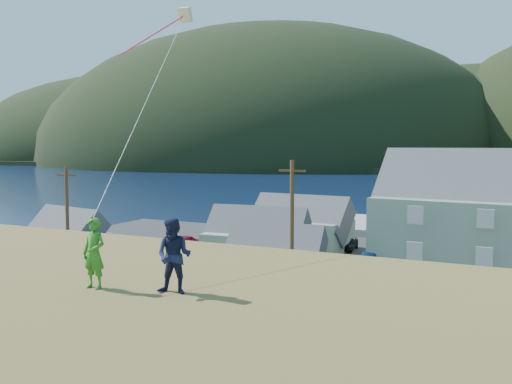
% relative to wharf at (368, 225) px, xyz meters
% --- Properties ---
extents(ground, '(900.00, 900.00, 0.00)m').
position_rel_wharf_xyz_m(ground, '(6.00, -40.00, -0.45)').
color(ground, '#0A1638').
rests_on(ground, ground).
extents(grass_strip, '(110.00, 8.00, 0.10)m').
position_rel_wharf_xyz_m(grass_strip, '(6.00, -42.00, -0.40)').
color(grass_strip, '#4C3D19').
rests_on(grass_strip, ground).
extents(waterfront_lot, '(72.00, 36.00, 0.12)m').
position_rel_wharf_xyz_m(waterfront_lot, '(6.00, -23.00, -0.39)').
color(waterfront_lot, '#28282B').
rests_on(waterfront_lot, ground).
extents(wharf, '(26.00, 14.00, 0.90)m').
position_rel_wharf_xyz_m(wharf, '(0.00, 0.00, 0.00)').
color(wharf, gray).
rests_on(wharf, ground).
extents(far_shore, '(900.00, 320.00, 2.00)m').
position_rel_wharf_xyz_m(far_shore, '(6.00, 290.00, 0.55)').
color(far_shore, black).
rests_on(far_shore, ground).
extents(shed_teal, '(8.53, 6.73, 5.96)m').
position_rel_wharf_xyz_m(shed_teal, '(-18.07, -31.94, 1.79)').
color(shed_teal, '#29605C').
rests_on(shed_teal, waterfront_lot).
extents(shed_palegreen_near, '(8.93, 6.03, 6.15)m').
position_rel_wharf_xyz_m(shed_palegreen_near, '(-2.87, -25.49, 1.88)').
color(shed_palegreen_near, gray).
rests_on(shed_palegreen_near, waterfront_lot).
extents(shed_white, '(7.40, 5.29, 5.54)m').
position_rel_wharf_xyz_m(shed_white, '(1.41, -31.21, 1.70)').
color(shed_white, white).
rests_on(shed_white, waterfront_lot).
extents(shed_palegreen_far, '(10.19, 6.37, 6.55)m').
position_rel_wharf_xyz_m(shed_palegreen_far, '(-2.34, -16.79, 2.06)').
color(shed_palegreen_far, gray).
rests_on(shed_palegreen_far, waterfront_lot).
extents(utility_poles, '(30.37, 0.24, 9.33)m').
position_rel_wharf_xyz_m(utility_poles, '(4.48, -38.50, 4.10)').
color(utility_poles, '#47331E').
rests_on(utility_poles, waterfront_lot).
extents(parked_cars, '(23.01, 12.63, 1.55)m').
position_rel_wharf_xyz_m(parked_cars, '(-2.86, -19.59, 0.40)').
color(parked_cars, navy).
rests_on(parked_cars, waterfront_lot).
extents(kite_flyer_green, '(0.57, 0.38, 1.54)m').
position_rel_wharf_xyz_m(kite_flyer_green, '(9.37, -58.63, 7.52)').
color(kite_flyer_green, '#2E8624').
rests_on(kite_flyer_green, hillside).
extents(kite_flyer_navy, '(0.88, 0.74, 1.59)m').
position_rel_wharf_xyz_m(kite_flyer_navy, '(11.17, -58.23, 7.55)').
color(kite_flyer_navy, '#171D3F').
rests_on(kite_flyer_navy, hillside).
extents(kite_rig, '(2.46, 4.91, 11.94)m').
position_rel_wharf_xyz_m(kite_rig, '(5.71, -49.67, 14.51)').
color(kite_rig, '#F5F3BA').
rests_on(kite_rig, ground).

